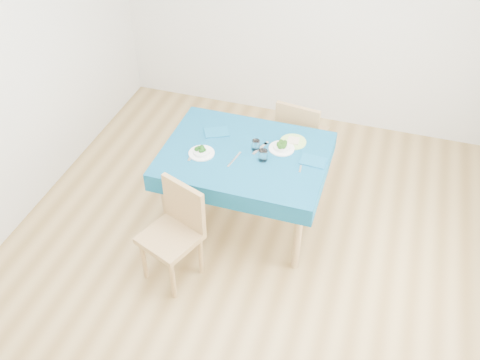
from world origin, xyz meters
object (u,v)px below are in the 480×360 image
(table, at_px, (245,188))
(chair_near, at_px, (169,232))
(bowl_far, at_px, (282,146))
(chair_far, at_px, (303,127))
(bowl_near, at_px, (201,151))
(side_plate, at_px, (293,142))

(table, distance_m, chair_near, 0.86)
(bowl_far, bearing_deg, chair_far, 86.76)
(table, height_order, bowl_near, bowl_near)
(bowl_near, bearing_deg, chair_near, -92.19)
(bowl_near, bearing_deg, bowl_far, 23.25)
(chair_far, bearing_deg, side_plate, 100.65)
(table, xyz_separation_m, chair_near, (-0.36, -0.78, 0.12))
(side_plate, bearing_deg, table, -142.78)
(side_plate, bearing_deg, chair_far, 92.86)
(table, xyz_separation_m, bowl_far, (0.27, 0.14, 0.41))
(bowl_far, bearing_deg, bowl_near, -156.75)
(table, relative_size, bowl_far, 6.30)
(chair_near, bearing_deg, bowl_near, 108.86)
(bowl_near, distance_m, side_plate, 0.77)
(table, distance_m, side_plate, 0.57)
(bowl_far, bearing_deg, chair_near, -124.41)
(bowl_near, height_order, bowl_far, same)
(chair_far, relative_size, bowl_far, 4.84)
(table, distance_m, bowl_far, 0.51)
(chair_far, distance_m, side_plate, 0.63)
(table, distance_m, bowl_near, 0.54)
(table, height_order, chair_far, chair_far)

